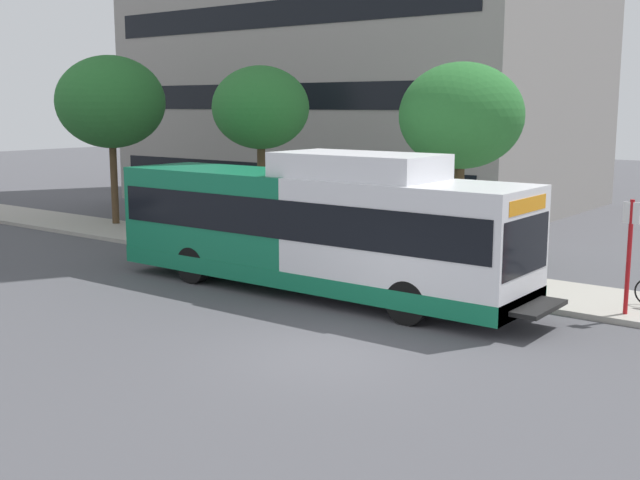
# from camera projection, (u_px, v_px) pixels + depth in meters

# --- Properties ---
(ground_plane) EXTENTS (120.00, 120.00, 0.00)m
(ground_plane) POSITION_uv_depth(u_px,v_px,m) (79.00, 295.00, 20.17)
(ground_plane) COLOR #4C4C51
(sidewalk_curb) EXTENTS (3.00, 56.00, 0.14)m
(sidewalk_curb) POSITION_uv_depth(u_px,v_px,m) (309.00, 259.00, 24.44)
(sidewalk_curb) COLOR #A8A399
(sidewalk_curb) RESTS_ON ground
(transit_bus) EXTENTS (2.58, 12.25, 3.65)m
(transit_bus) POSITION_uv_depth(u_px,v_px,m) (313.00, 227.00, 20.13)
(transit_bus) COLOR white
(transit_bus) RESTS_ON ground
(bus_stop_sign_pole) EXTENTS (0.10, 0.36, 2.60)m
(bus_stop_sign_pole) POSITION_uv_depth(u_px,v_px,m) (629.00, 248.00, 17.53)
(bus_stop_sign_pole) COLOR red
(bus_stop_sign_pole) RESTS_ON sidewalk_curb
(street_tree_near_stop) EXTENTS (3.46, 3.46, 5.83)m
(street_tree_near_stop) POSITION_uv_depth(u_px,v_px,m) (461.00, 116.00, 21.81)
(street_tree_near_stop) COLOR #4C3823
(street_tree_near_stop) RESTS_ON sidewalk_curb
(street_tree_mid_block) EXTENTS (3.23, 3.23, 5.94)m
(street_tree_mid_block) POSITION_uv_depth(u_px,v_px,m) (261.00, 108.00, 26.08)
(street_tree_mid_block) COLOR #4C3823
(street_tree_mid_block) RESTS_ON sidewalk_curb
(street_tree_far_block) EXTENTS (4.21, 4.21, 6.56)m
(street_tree_far_block) POSITION_uv_depth(u_px,v_px,m) (111.00, 102.00, 30.61)
(street_tree_far_block) COLOR #4C3823
(street_tree_far_block) RESTS_ON sidewalk_curb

